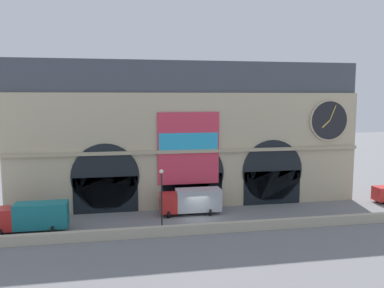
{
  "coord_description": "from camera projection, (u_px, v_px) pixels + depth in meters",
  "views": [
    {
      "loc": [
        -9.38,
        -44.57,
        14.41
      ],
      "look_at": [
        -0.01,
        5.0,
        8.4
      ],
      "focal_mm": 37.32,
      "sensor_mm": 36.0,
      "label": 1
    }
  ],
  "objects": [
    {
      "name": "street_lamp_quayside",
      "position": [
        162.0,
        193.0,
        41.69
      ],
      "size": [
        0.44,
        0.44,
        6.9
      ],
      "color": "black",
      "rests_on": "ground"
    },
    {
      "name": "box_truck_west",
      "position": [
        33.0,
        216.0,
        42.62
      ],
      "size": [
        7.5,
        2.91,
        3.12
      ],
      "color": "red",
      "rests_on": "ground"
    },
    {
      "name": "ground_plane",
      "position": [
        200.0,
        220.0,
        46.92
      ],
      "size": [
        200.0,
        200.0,
        0.0
      ],
      "primitive_type": "plane",
      "color": "slate"
    },
    {
      "name": "quay_parapet_wall",
      "position": [
        209.0,
        228.0,
        42.27
      ],
      "size": [
        90.0,
        0.7,
        1.04
      ],
      "primitive_type": "cube",
      "color": "#B2A891",
      "rests_on": "ground"
    },
    {
      "name": "box_truck_center",
      "position": [
        191.0,
        201.0,
        48.97
      ],
      "size": [
        7.5,
        2.91,
        3.12
      ],
      "color": "red",
      "rests_on": "ground"
    },
    {
      "name": "station_building",
      "position": [
        189.0,
        136.0,
        53.24
      ],
      "size": [
        45.84,
        5.58,
        18.95
      ],
      "color": "#BCAD8C",
      "rests_on": "ground"
    }
  ]
}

